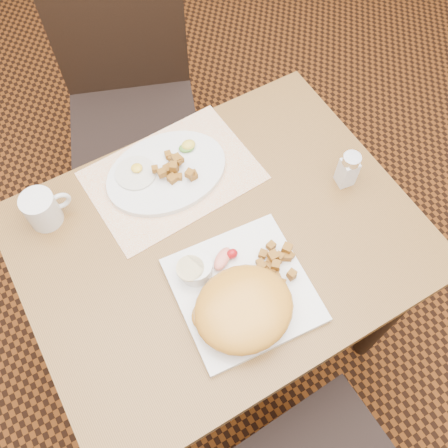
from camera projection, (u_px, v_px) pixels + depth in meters
ground at (222, 332)px, 1.81m from camera, size 8.00×8.00×0.00m
table at (221, 258)px, 1.25m from camera, size 0.90×0.70×0.75m
chair_far at (129, 94)px, 1.64m from camera, size 0.54×0.55×0.97m
placemat at (173, 176)px, 1.23m from camera, size 0.42×0.30×0.00m
plate_square at (243, 290)px, 1.08m from camera, size 0.30×0.30×0.02m
plate_oval at (167, 172)px, 1.22m from camera, size 0.31×0.23×0.02m
hollandaise_mound at (243, 309)px, 1.01m from camera, size 0.21×0.19×0.08m
ramekin at (195, 268)px, 1.07m from camera, size 0.08×0.07×0.04m
garnish_sq at (225, 257)px, 1.10m from camera, size 0.07×0.06×0.03m
fried_egg at (136, 172)px, 1.21m from camera, size 0.10×0.10×0.02m
garnish_ov at (188, 146)px, 1.24m from camera, size 0.05×0.04×0.02m
salt_shaker at (348, 169)px, 1.18m from camera, size 0.05×0.05×0.10m
coffee_mug at (43, 209)px, 1.14m from camera, size 0.11×0.08×0.09m
home_fries_sq at (276, 265)px, 1.09m from camera, size 0.11×0.12×0.04m
home_fries_ov at (175, 168)px, 1.20m from camera, size 0.09×0.11×0.03m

